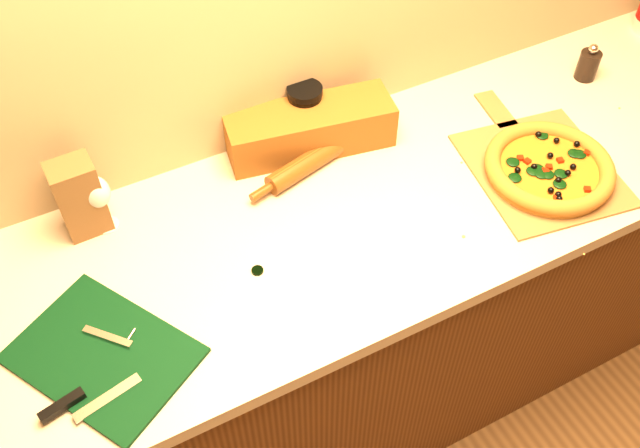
{
  "coord_description": "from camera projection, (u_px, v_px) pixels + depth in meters",
  "views": [
    {
      "loc": [
        -0.56,
        0.46,
        2.16
      ],
      "look_at": [
        -0.08,
        1.38,
        0.96
      ],
      "focal_mm": 40.0,
      "sensor_mm": 36.0,
      "label": 1
    }
  ],
  "objects": [
    {
      "name": "cabinet",
      "position": [
        337.0,
        323.0,
        2.04
      ],
      "size": [
        2.8,
        0.65,
        0.86
      ],
      "primitive_type": "cube",
      "color": "#46240F",
      "rests_on": "ground"
    },
    {
      "name": "countertop",
      "position": [
        340.0,
        220.0,
        1.7
      ],
      "size": [
        2.84,
        0.68,
        0.04
      ],
      "primitive_type": "cube",
      "color": "#BEAF94",
      "rests_on": "cabinet"
    },
    {
      "name": "pizza_peel",
      "position": [
        538.0,
        166.0,
        1.78
      ],
      "size": [
        0.39,
        0.53,
        0.01
      ],
      "rotation": [
        0.0,
        0.0,
        -0.16
      ],
      "color": "brown",
      "rests_on": "countertop"
    },
    {
      "name": "pizza",
      "position": [
        549.0,
        168.0,
        1.74
      ],
      "size": [
        0.32,
        0.32,
        0.04
      ],
      "color": "#B2782C",
      "rests_on": "pizza_peel"
    },
    {
      "name": "cutting_board",
      "position": [
        102.0,
        356.0,
        1.43
      ],
      "size": [
        0.39,
        0.43,
        0.03
      ],
      "rotation": [
        0.0,
        0.0,
        0.53
      ],
      "color": "black",
      "rests_on": "countertop"
    },
    {
      "name": "bottle_cap",
      "position": [
        257.0,
        271.0,
        1.57
      ],
      "size": [
        0.03,
        0.03,
        0.01
      ],
      "primitive_type": "cylinder",
      "rotation": [
        0.0,
        0.0,
        0.32
      ],
      "color": "black",
      "rests_on": "countertop"
    },
    {
      "name": "pepper_grinder",
      "position": [
        588.0,
        64.0,
        1.99
      ],
      "size": [
        0.06,
        0.06,
        0.11
      ],
      "color": "black",
      "rests_on": "countertop"
    },
    {
      "name": "rolling_pin",
      "position": [
        311.0,
        161.0,
        1.76
      ],
      "size": [
        0.37,
        0.11,
        0.05
      ],
      "rotation": [
        0.0,
        0.0,
        0.25
      ],
      "color": "#572C0F",
      "rests_on": "countertop"
    },
    {
      "name": "bread_bag",
      "position": [
        310.0,
        128.0,
        1.79
      ],
      "size": [
        0.44,
        0.21,
        0.12
      ],
      "primitive_type": "cube",
      "rotation": [
        0.0,
        0.0,
        -0.18
      ],
      "color": "brown",
      "rests_on": "countertop"
    },
    {
      "name": "wine_glass",
      "position": [
        97.0,
        193.0,
        1.58
      ],
      "size": [
        0.06,
        0.06,
        0.15
      ],
      "color": "silver",
      "rests_on": "countertop"
    },
    {
      "name": "paper_bag",
      "position": [
        79.0,
        197.0,
        1.58
      ],
      "size": [
        0.1,
        0.08,
        0.2
      ],
      "primitive_type": "cube",
      "rotation": [
        0.0,
        0.0,
        0.02
      ],
      "color": "brown",
      "rests_on": "countertop"
    },
    {
      "name": "dark_jar",
      "position": [
        305.0,
        111.0,
        1.82
      ],
      "size": [
        0.09,
        0.09,
        0.15
      ],
      "color": "black",
      "rests_on": "countertop"
    }
  ]
}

